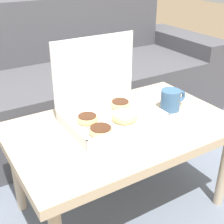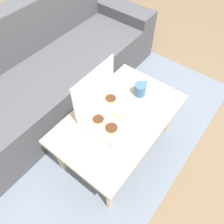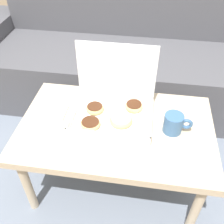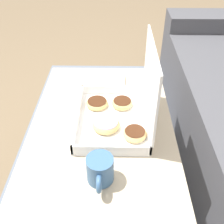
# 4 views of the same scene
# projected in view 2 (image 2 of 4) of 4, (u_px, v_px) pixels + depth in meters

# --- Properties ---
(ground_plane) EXTENTS (12.00, 12.00, 0.00)m
(ground_plane) POSITION_uv_depth(u_px,v_px,m) (109.00, 142.00, 1.93)
(ground_plane) COLOR #756047
(area_rug) EXTENTS (2.62, 1.84, 0.01)m
(area_rug) POSITION_uv_depth(u_px,v_px,m) (84.00, 124.00, 2.04)
(area_rug) COLOR slate
(area_rug) RESTS_ON ground_plane
(couch) EXTENTS (2.50, 0.80, 0.85)m
(couch) POSITION_uv_depth(u_px,v_px,m) (41.00, 79.00, 1.99)
(couch) COLOR #4C4C51
(couch) RESTS_ON ground_plane
(coffee_table) EXTENTS (0.95, 0.59, 0.46)m
(coffee_table) POSITION_uv_depth(u_px,v_px,m) (119.00, 121.00, 1.57)
(coffee_table) COLOR #C6B293
(coffee_table) RESTS_ON ground_plane
(pastry_box) EXTENTS (0.39, 0.30, 0.34)m
(pastry_box) POSITION_uv_depth(u_px,v_px,m) (108.00, 108.00, 1.50)
(pastry_box) COLOR white
(pastry_box) RESTS_ON coffee_table
(coffee_mug) EXTENTS (0.13, 0.09, 0.10)m
(coffee_mug) POSITION_uv_depth(u_px,v_px,m) (140.00, 89.00, 1.62)
(coffee_mug) COLOR #3D6693
(coffee_mug) RESTS_ON coffee_table
(napkin_stack) EXTENTS (0.11, 0.11, 0.01)m
(napkin_stack) POSITION_uv_depth(u_px,v_px,m) (83.00, 145.00, 1.39)
(napkin_stack) COLOR white
(napkin_stack) RESTS_ON coffee_table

